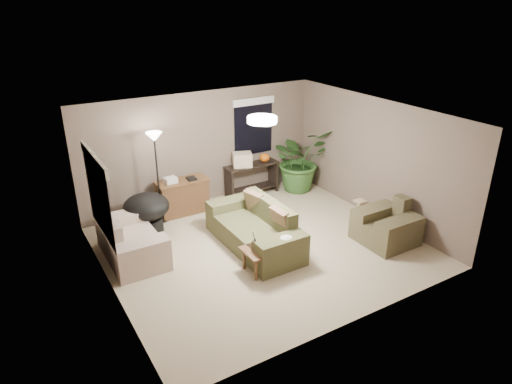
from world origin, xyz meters
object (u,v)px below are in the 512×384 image
houseplant (299,166)px  main_sofa (256,231)px  armchair (386,227)px  console_table (252,177)px  floor_lamp (155,148)px  loveseat (130,243)px  coffee_table (271,249)px  papasan_chair (147,210)px  cat_scratching_post (359,213)px  desk (183,197)px

houseplant → main_sofa: bearing=-141.9°
armchair → houseplant: bearing=88.3°
console_table → floor_lamp: bearing=-174.5°
main_sofa → console_table: bearing=61.3°
loveseat → armchair: (4.36, -1.92, 0.00)m
coffee_table → papasan_chair: (-1.40, 2.35, 0.11)m
main_sofa → papasan_chair: 2.22m
console_table → papasan_chair: papasan_chair is taller
loveseat → cat_scratching_post: loveseat is taller
armchair → main_sofa: bearing=152.4°
loveseat → desk: size_ratio=1.45×
coffee_table → floor_lamp: bearing=110.6°
houseplant → papasan_chair: bearing=-176.5°
loveseat → desk: loveseat is taller
houseplant → cat_scratching_post: size_ratio=3.01×
floor_lamp → cat_scratching_post: (3.48, -2.19, -1.38)m
coffee_table → cat_scratching_post: size_ratio=2.00×
armchair → desk: armchair is taller
desk → floor_lamp: bearing=-167.6°
armchair → papasan_chair: armchair is taller
floor_lamp → cat_scratching_post: floor_lamp is taller
loveseat → cat_scratching_post: bearing=-13.5°
coffee_table → cat_scratching_post: bearing=11.2°
papasan_chair → floor_lamp: bearing=39.9°
main_sofa → armchair: size_ratio=2.20×
main_sofa → floor_lamp: (-1.18, 1.88, 1.30)m
main_sofa → houseplant: bearing=38.1°
console_table → houseplant: size_ratio=0.86×
coffee_table → desk: 2.84m
papasan_chair → houseplant: size_ratio=0.62×
console_table → papasan_chair: bearing=-168.6°
armchair → coffee_table: armchair is taller
cat_scratching_post → papasan_chair: bearing=154.3°
coffee_table → papasan_chair: bearing=120.7°
armchair → desk: size_ratio=0.91×
loveseat → armchair: size_ratio=1.60×
cat_scratching_post → floor_lamp: bearing=147.8°
main_sofa → coffee_table: size_ratio=2.20×
desk → floor_lamp: size_ratio=0.58×
coffee_table → console_table: console_table is taller
desk → papasan_chair: (-0.94, -0.45, 0.09)m
coffee_table → floor_lamp: 3.12m
main_sofa → console_table: 2.41m
armchair → cat_scratching_post: size_ratio=2.00×
main_sofa → desk: (-0.62, 2.01, 0.08)m
console_table → cat_scratching_post: size_ratio=2.60×
console_table → houseplant: (1.14, -0.31, 0.15)m
papasan_chair → cat_scratching_post: bearing=-25.7°
main_sofa → console_table: main_sofa is taller
main_sofa → desk: main_sofa is taller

